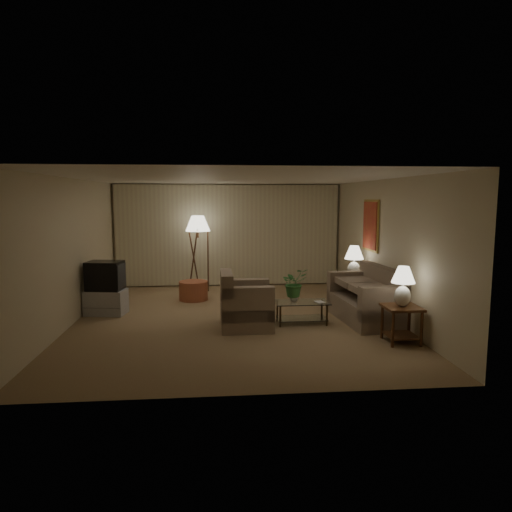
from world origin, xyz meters
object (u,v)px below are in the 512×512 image
(side_table_near, at_px, (402,317))
(floor_lamp, at_px, (198,252))
(side_table_far, at_px, (353,287))
(ottoman, at_px, (193,291))
(sofa, at_px, (365,300))
(coffee_table, at_px, (302,309))
(armchair, at_px, (246,305))
(tv_cabinet, at_px, (106,302))
(crt_tv, at_px, (105,276))
(vase, at_px, (294,298))
(table_lamp_far, at_px, (354,259))
(table_lamp_near, at_px, (403,283))

(side_table_near, relative_size, floor_lamp, 0.32)
(side_table_far, bearing_deg, side_table_near, -90.00)
(side_table_near, relative_size, ottoman, 0.92)
(side_table_far, height_order, ottoman, side_table_far)
(sofa, height_order, coffee_table, sofa)
(coffee_table, relative_size, ottoman, 1.53)
(sofa, height_order, armchair, sofa)
(side_table_far, height_order, tv_cabinet, side_table_far)
(side_table_near, xyz_separation_m, tv_cabinet, (-5.20, 2.29, -0.16))
(floor_lamp, bearing_deg, side_table_far, -29.14)
(crt_tv, distance_m, vase, 3.81)
(vase, bearing_deg, armchair, -169.86)
(armchair, distance_m, side_table_far, 2.87)
(sofa, relative_size, coffee_table, 1.98)
(armchair, xyz_separation_m, vase, (0.90, 0.16, 0.09))
(table_lamp_far, bearing_deg, tv_cabinet, -176.55)
(table_lamp_far, bearing_deg, coffee_table, -136.01)
(table_lamp_near, xyz_separation_m, coffee_table, (-1.40, 1.25, -0.71))
(table_lamp_near, bearing_deg, floor_lamp, 127.19)
(armchair, bearing_deg, sofa, -84.25)
(vase, bearing_deg, table_lamp_near, -38.91)
(sofa, distance_m, side_table_near, 1.36)
(side_table_far, relative_size, table_lamp_far, 0.85)
(sofa, bearing_deg, armchair, -88.34)
(table_lamp_far, distance_m, floor_lamp, 3.91)
(vase, bearing_deg, table_lamp_far, 41.08)
(armchair, height_order, table_lamp_far, table_lamp_far)
(floor_lamp, bearing_deg, side_table_near, -52.81)
(coffee_table, xyz_separation_m, ottoman, (-2.10, 2.18, -0.06))
(table_lamp_far, bearing_deg, vase, -138.92)
(side_table_far, relative_size, tv_cabinet, 0.71)
(side_table_near, bearing_deg, floor_lamp, 127.19)
(armchair, bearing_deg, crt_tv, 65.78)
(side_table_far, bearing_deg, sofa, -96.84)
(table_lamp_far, relative_size, vase, 4.58)
(armchair, xyz_separation_m, table_lamp_far, (2.45, 1.51, 0.61))
(crt_tv, bearing_deg, table_lamp_near, -14.60)
(coffee_table, distance_m, ottoman, 3.03)
(tv_cabinet, bearing_deg, ottoman, 43.15)
(sofa, height_order, floor_lamp, floor_lamp)
(sofa, relative_size, vase, 12.82)
(armchair, xyz_separation_m, side_table_far, (2.45, 1.51, -0.00))
(side_table_near, height_order, coffee_table, side_table_near)
(armchair, bearing_deg, table_lamp_near, -114.73)
(sofa, height_order, table_lamp_near, table_lamp_near)
(table_lamp_near, relative_size, crt_tv, 0.88)
(side_table_near, distance_m, side_table_far, 2.60)
(crt_tv, xyz_separation_m, vase, (3.65, -1.04, -0.30))
(table_lamp_far, height_order, vase, table_lamp_far)
(coffee_table, distance_m, floor_lamp, 3.90)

